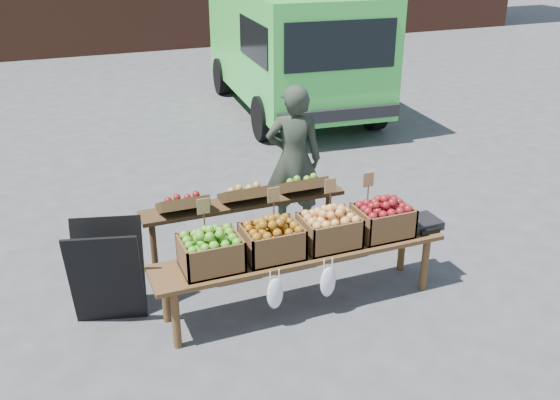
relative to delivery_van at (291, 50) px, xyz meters
name	(u,v)px	position (x,y,z in m)	size (l,w,h in m)	color
ground	(415,300)	(-1.41, -6.37, -1.10)	(80.00, 80.00, 0.00)	#49494C
delivery_van	(291,50)	(0.00, 0.00, 0.00)	(2.25, 4.92, 2.20)	#43DE4D
vendor	(294,160)	(-1.89, -4.56, -0.26)	(0.61, 0.40, 1.68)	#2B3226
chalkboard_sign	(107,273)	(-4.09, -5.60, -0.64)	(0.61, 0.34, 0.93)	black
back_table	(245,227)	(-2.72, -5.31, -0.58)	(2.10, 0.44, 1.04)	#3D2A16
display_bench	(300,277)	(-2.44, -6.03, -0.82)	(2.70, 0.56, 0.57)	#52361B
crate_golden_apples	(211,253)	(-3.27, -6.03, -0.39)	(0.50, 0.40, 0.28)	#448112
crate_russet_pears	(272,242)	(-2.72, -6.03, -0.39)	(0.50, 0.40, 0.28)	#99550F
crate_red_apples	(329,231)	(-2.17, -6.03, -0.39)	(0.50, 0.40, 0.28)	gold
crate_green_apples	(383,221)	(-1.62, -6.03, -0.39)	(0.50, 0.40, 0.28)	#61000E
weighing_scale	(421,223)	(-1.19, -6.03, -0.49)	(0.34, 0.30, 0.08)	black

